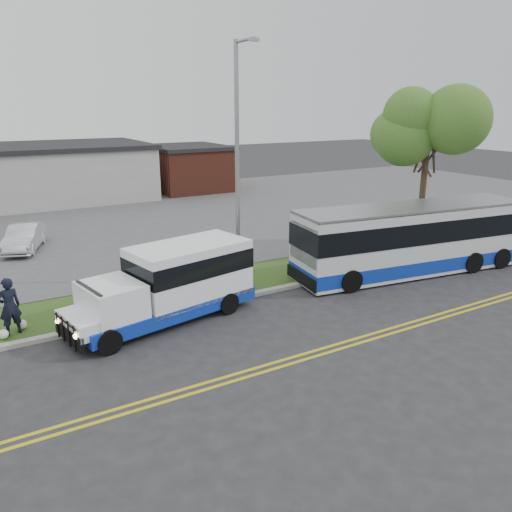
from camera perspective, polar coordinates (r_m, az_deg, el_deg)
ground at (r=17.79m, az=-6.30°, el=-7.31°), size 140.00×140.00×0.00m
lane_line_north at (r=14.71m, az=-0.00°, el=-12.68°), size 70.00×0.12×0.01m
lane_line_south at (r=14.49m, az=0.61°, el=-13.19°), size 70.00×0.12×0.01m
curb at (r=18.69m, az=-7.69°, el=-5.88°), size 80.00×0.30×0.15m
verge at (r=20.26m, az=-9.66°, el=-4.21°), size 80.00×3.30×0.10m
parking_lot at (r=33.34m, az=-18.35°, el=3.56°), size 80.00×25.00×0.10m
brick_wing at (r=44.59m, az=-7.74°, el=9.95°), size 6.30×7.30×3.90m
tree_east at (r=27.18m, az=19.16°, el=13.78°), size 5.20×5.20×8.33m
streetlight_near at (r=20.10m, az=-2.07°, el=11.10°), size 0.35×1.53×9.50m
shuttle_bus at (r=17.67m, az=-9.37°, el=-2.78°), size 7.01×3.42×2.59m
transit_bus at (r=23.24m, az=17.33°, el=1.88°), size 11.23×3.93×3.05m
pedestrian at (r=17.93m, az=-26.36°, el=-5.18°), size 0.79×0.61×1.93m
parked_car_a at (r=28.13m, az=-24.97°, el=1.93°), size 2.65×4.22×1.31m
grocery_bag_left at (r=17.98m, az=-26.91°, el=-7.98°), size 0.32×0.32×0.32m
grocery_bag_right at (r=18.47m, az=-25.17°, el=-7.10°), size 0.32×0.32×0.32m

